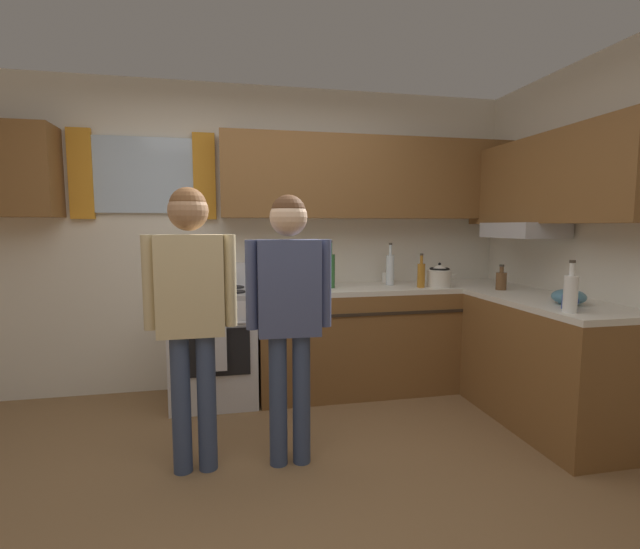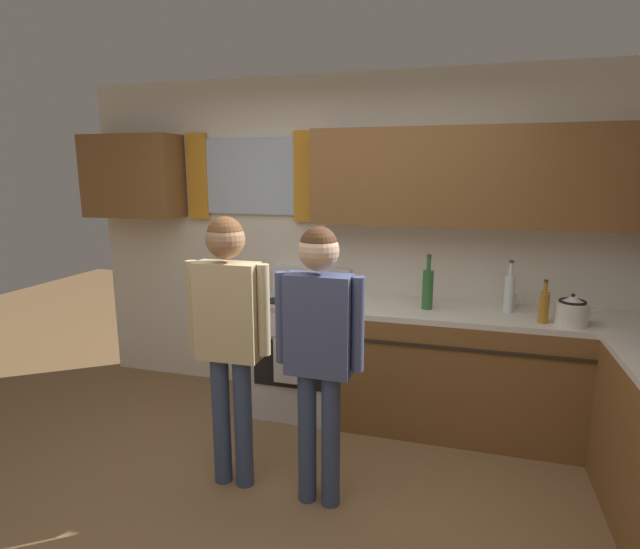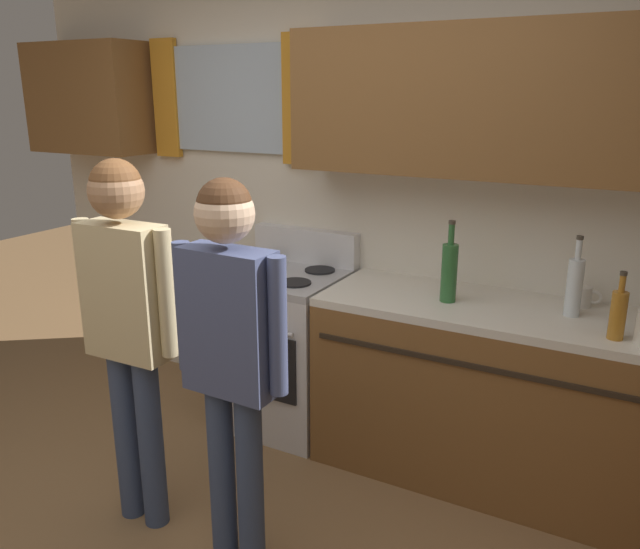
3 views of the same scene
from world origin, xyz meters
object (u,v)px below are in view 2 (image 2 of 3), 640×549
object	(u,v)px
bottle_tall_clear	(509,292)
adult_in_plaid	(319,336)
mug_ceramic_white	(511,300)
stovetop_kettle	(572,311)
adult_left	(228,321)
stove_oven	(302,351)
bottle_wine_green	(428,288)
bottle_oil_amber	(544,307)

from	to	relation	value
bottle_tall_clear	adult_in_plaid	bearing A→B (deg)	-132.37
mug_ceramic_white	stovetop_kettle	size ratio (longest dim) A/B	0.46
bottle_tall_clear	adult_left	bearing A→B (deg)	-145.08
stove_oven	mug_ceramic_white	xyz separation A→B (m)	(1.54, 0.20, 0.48)
stovetop_kettle	adult_in_plaid	distance (m)	1.69
bottle_wine_green	mug_ceramic_white	world-z (taller)	bottle_wine_green
stovetop_kettle	stove_oven	bearing A→B (deg)	174.86
stove_oven	bottle_tall_clear	world-z (taller)	bottle_tall_clear
bottle_wine_green	mug_ceramic_white	distance (m)	0.63
bottle_wine_green	adult_in_plaid	xyz separation A→B (m)	(-0.49, -1.07, -0.05)
stovetop_kettle	adult_left	world-z (taller)	adult_left
bottle_wine_green	bottle_oil_amber	distance (m)	0.76
stove_oven	mug_ceramic_white	size ratio (longest dim) A/B	8.76
stove_oven	stovetop_kettle	world-z (taller)	stovetop_kettle
stove_oven	bottle_tall_clear	xyz separation A→B (m)	(1.51, 0.04, 0.57)
mug_ceramic_white	adult_left	size ratio (longest dim) A/B	0.08
adult_in_plaid	stove_oven	bearing A→B (deg)	112.66
bottle_oil_amber	mug_ceramic_white	xyz separation A→B (m)	(-0.17, 0.37, -0.06)
bottle_tall_clear	adult_left	distance (m)	1.94
bottle_wine_green	bottle_oil_amber	size ratio (longest dim) A/B	1.38
bottle_oil_amber	bottle_wine_green	bearing A→B (deg)	169.57
stove_oven	bottle_oil_amber	xyz separation A→B (m)	(1.70, -0.17, 0.54)
bottle_oil_amber	adult_in_plaid	world-z (taller)	adult_in_plaid
bottle_oil_amber	mug_ceramic_white	bearing A→B (deg)	114.48
mug_ceramic_white	adult_left	distance (m)	2.06
bottle_wine_green	adult_in_plaid	size ratio (longest dim) A/B	0.25
bottle_oil_amber	stovetop_kettle	size ratio (longest dim) A/B	1.04
stove_oven	bottle_wine_green	xyz separation A→B (m)	(0.96, -0.03, 0.58)
bottle_oil_amber	stove_oven	bearing A→B (deg)	174.25
bottle_wine_green	adult_left	bearing A→B (deg)	-135.02
stove_oven	stovetop_kettle	xyz separation A→B (m)	(1.87, -0.17, 0.53)
mug_ceramic_white	bottle_tall_clear	bearing A→B (deg)	-100.54
bottle_tall_clear	bottle_wine_green	world-z (taller)	bottle_wine_green
bottle_tall_clear	bottle_wine_green	size ratio (longest dim) A/B	0.93
adult_left	bottle_tall_clear	bearing A→B (deg)	34.92
stove_oven	bottle_wine_green	bearing A→B (deg)	-2.03
stove_oven	adult_in_plaid	xyz separation A→B (m)	(0.46, -1.11, 0.53)
stovetop_kettle	adult_in_plaid	bearing A→B (deg)	-146.30
bottle_wine_green	stovetop_kettle	world-z (taller)	bottle_wine_green
bottle_oil_amber	stovetop_kettle	xyz separation A→B (m)	(0.17, 0.00, -0.01)
bottle_oil_amber	bottle_tall_clear	bearing A→B (deg)	133.30
stovetop_kettle	adult_left	distance (m)	2.16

